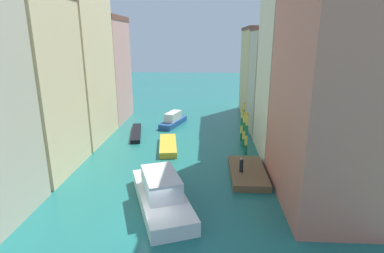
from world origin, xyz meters
name	(u,v)px	position (x,y,z in m)	size (l,w,h in m)	color
ground_plane	(183,127)	(0.00, 24.50, 0.00)	(154.00, 154.00, 0.00)	#1E6B66
building_left_1	(32,86)	(-12.88, 8.39, 8.49)	(6.74, 9.04, 16.95)	beige
building_left_2	(76,66)	(-12.88, 18.56, 9.44)	(6.74, 10.62, 18.86)	beige
building_left_3	(103,70)	(-12.88, 28.54, 8.07)	(6.74, 9.41, 16.11)	tan
building_right_0	(333,67)	(12.88, 4.06, 10.79)	(6.74, 12.16, 21.56)	#C6705B
building_right_1	(295,56)	(12.88, 14.61, 11.03)	(6.74, 8.85, 22.04)	beige
building_right_2	(276,81)	(12.88, 23.18, 7.18)	(6.74, 7.46, 14.34)	#BCB299
building_right_3	(263,72)	(12.88, 33.01, 7.32)	(6.74, 12.09, 14.63)	#DBB77A
waterfront_dock	(248,172)	(7.62, 8.12, 0.32)	(3.32, 7.12, 0.64)	brown
person_on_dock	(241,165)	(6.91, 7.49, 1.30)	(0.36, 0.36, 1.44)	black
mooring_pole_0	(246,134)	(8.05, 13.68, 2.53)	(0.35, 0.35, 4.96)	#197247
mooring_pole_1	(244,129)	(8.09, 16.35, 2.27)	(0.38, 0.38, 4.44)	#197247
mooring_pole_2	(241,124)	(8.01, 18.63, 2.22)	(0.28, 0.28, 4.36)	#197247
mooring_pole_3	(243,119)	(8.44, 20.65, 2.39)	(0.31, 0.31, 4.69)	#197247
vaporetto_white	(161,193)	(0.10, 2.22, 1.00)	(6.51, 10.31, 2.70)	white
gondola_black	(136,133)	(-6.19, 20.55, 0.25)	(2.74, 8.12, 0.50)	black
motorboat_0	(168,145)	(-1.10, 15.40, 0.35)	(2.91, 7.26, 0.70)	gold
motorboat_1	(173,120)	(-1.60, 25.60, 0.80)	(3.78, 6.78, 2.06)	#234C93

